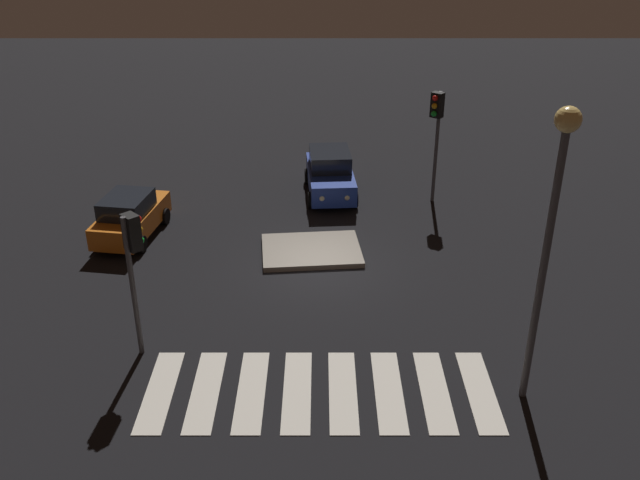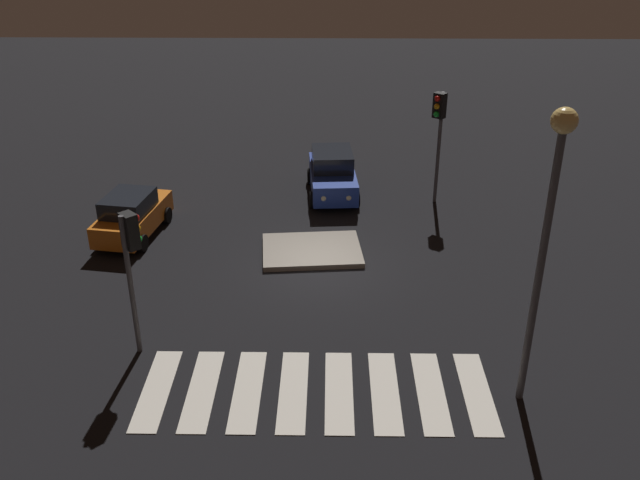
% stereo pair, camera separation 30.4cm
% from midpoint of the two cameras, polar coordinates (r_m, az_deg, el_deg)
% --- Properties ---
extents(ground_plane, '(80.00, 80.00, 0.00)m').
position_cam_midpoint_polar(ground_plane, '(23.18, 0.38, -2.21)').
color(ground_plane, black).
extents(traffic_island, '(3.60, 2.84, 0.18)m').
position_cam_midpoint_polar(traffic_island, '(24.02, -0.32, -0.85)').
color(traffic_island, gray).
rests_on(traffic_island, ground).
extents(car_blue, '(2.18, 4.26, 1.81)m').
position_cam_midpoint_polar(car_blue, '(28.44, 1.34, 5.46)').
color(car_blue, '#1E389E').
rests_on(car_blue, ground).
extents(car_orange, '(2.23, 3.97, 1.66)m').
position_cam_midpoint_polar(car_orange, '(25.79, -14.89, 2.01)').
color(car_orange, orange).
rests_on(car_orange, ground).
extents(traffic_light_north, '(0.54, 0.53, 4.49)m').
position_cam_midpoint_polar(traffic_light_north, '(27.18, 10.08, 9.63)').
color(traffic_light_north, '#47474C').
rests_on(traffic_light_north, ground).
extents(traffic_light_south, '(0.54, 0.54, 4.06)m').
position_cam_midpoint_polar(traffic_light_south, '(18.25, -14.83, -0.73)').
color(traffic_light_south, '#47474C').
rests_on(traffic_light_south, ground).
extents(street_lamp, '(0.56, 0.56, 7.36)m').
position_cam_midpoint_polar(street_lamp, '(15.79, 18.88, 2.19)').
color(street_lamp, '#47474C').
rests_on(street_lamp, ground).
extents(crosswalk_near, '(8.75, 3.20, 0.02)m').
position_cam_midpoint_polar(crosswalk_near, '(17.81, 0.18, -12.31)').
color(crosswalk_near, silver).
rests_on(crosswalk_near, ground).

